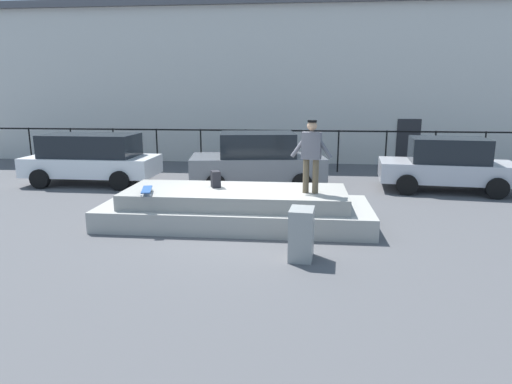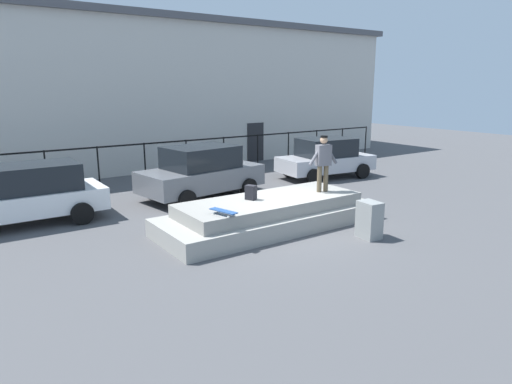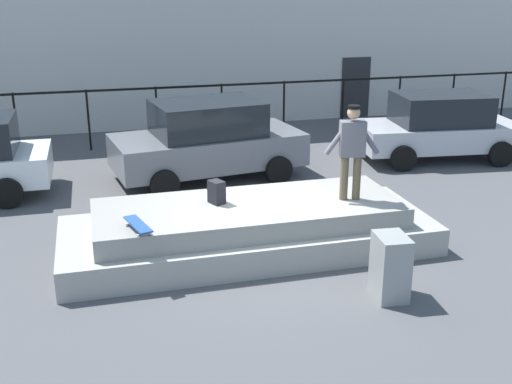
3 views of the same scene
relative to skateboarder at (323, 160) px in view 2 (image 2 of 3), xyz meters
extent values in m
plane|color=#4C4C4F|center=(-1.53, -0.04, -1.79)|extent=(60.00, 60.00, 0.00)
cube|color=#9E9B93|center=(-1.76, 0.22, -1.55)|extent=(6.38, 2.40, 0.48)
cube|color=gray|center=(-1.76, 0.22, -1.13)|extent=(5.23, 1.97, 0.35)
cylinder|color=brown|center=(-0.11, 0.02, -0.56)|extent=(0.14, 0.14, 0.78)
cylinder|color=brown|center=(0.11, -0.02, -0.56)|extent=(0.14, 0.14, 0.78)
cube|color=#595960|center=(0.00, 0.00, 0.13)|extent=(0.47, 0.32, 0.61)
cylinder|color=#595960|center=(-0.26, 0.05, 0.13)|extent=(0.43, 0.17, 0.56)
cylinder|color=#595960|center=(0.26, -0.05, 0.13)|extent=(0.43, 0.17, 0.56)
sphere|color=tan|center=(0.00, 0.00, 0.58)|extent=(0.22, 0.22, 0.22)
cylinder|color=black|center=(0.00, 0.00, 0.68)|extent=(0.25, 0.25, 0.05)
cube|color=#264C8C|center=(-3.69, -0.50, -0.85)|extent=(0.40, 0.82, 0.02)
cylinder|color=silver|center=(-3.72, -0.77, -0.93)|extent=(0.04, 0.06, 0.06)
cylinder|color=silver|center=(-3.53, -0.72, -0.93)|extent=(0.04, 0.06, 0.06)
cylinder|color=silver|center=(-3.85, -0.27, -0.93)|extent=(0.04, 0.06, 0.06)
cylinder|color=silver|center=(-3.66, -0.22, -0.93)|extent=(0.04, 0.06, 0.06)
cube|color=black|center=(-2.28, 0.40, -0.75)|extent=(0.29, 0.34, 0.40)
cube|color=white|center=(-7.39, 4.47, -1.15)|extent=(4.43, 1.89, 0.64)
cube|color=black|center=(-7.39, 4.47, -0.45)|extent=(3.11, 1.65, 0.76)
cylinder|color=black|center=(-6.01, 5.39, -1.47)|extent=(0.64, 0.23, 0.64)
cylinder|color=black|center=(-6.03, 3.51, -1.47)|extent=(0.64, 0.23, 0.64)
cube|color=slate|center=(-1.66, 4.45, -1.10)|extent=(4.58, 2.60, 0.74)
cube|color=black|center=(-1.66, 4.45, -0.35)|extent=(2.61, 2.08, 0.77)
cylinder|color=black|center=(-3.13, 5.27, -1.47)|extent=(0.67, 0.31, 0.64)
cylinder|color=black|center=(-2.84, 3.25, -1.47)|extent=(0.67, 0.31, 0.64)
cylinder|color=black|center=(-0.47, 5.65, -1.47)|extent=(0.67, 0.31, 0.64)
cylinder|color=black|center=(-0.18, 3.64, -1.47)|extent=(0.67, 0.31, 0.64)
cube|color=#B7B7BC|center=(4.41, 4.53, -1.16)|extent=(4.30, 2.24, 0.62)
cube|color=black|center=(4.41, 4.53, -0.47)|extent=(2.43, 1.82, 0.76)
cylinder|color=black|center=(3.24, 5.58, -1.47)|extent=(0.66, 0.29, 0.64)
cylinder|color=black|center=(3.04, 3.76, -1.47)|extent=(0.66, 0.29, 0.64)
cylinder|color=black|center=(5.78, 5.29, -1.47)|extent=(0.66, 0.29, 0.64)
cylinder|color=black|center=(5.58, 3.48, -1.47)|extent=(0.66, 0.29, 0.64)
cube|color=gray|center=(-0.19, -2.01, -1.30)|extent=(0.49, 0.64, 0.98)
cylinder|color=black|center=(-6.15, 7.74, -0.96)|extent=(0.06, 0.06, 1.66)
cylinder|color=black|center=(-4.30, 7.74, -0.96)|extent=(0.06, 0.06, 1.66)
cylinder|color=black|center=(-2.45, 7.74, -0.96)|extent=(0.06, 0.06, 1.66)
cylinder|color=black|center=(-0.61, 7.74, -0.96)|extent=(0.06, 0.06, 1.66)
cylinder|color=black|center=(1.24, 7.74, -0.96)|extent=(0.06, 0.06, 1.66)
cylinder|color=black|center=(3.09, 7.74, -0.96)|extent=(0.06, 0.06, 1.66)
cylinder|color=black|center=(4.93, 7.74, -0.96)|extent=(0.06, 0.06, 1.66)
cylinder|color=black|center=(6.78, 7.74, -0.96)|extent=(0.06, 0.06, 1.66)
cylinder|color=black|center=(8.62, 7.74, -0.96)|extent=(0.06, 0.06, 1.66)
cylinder|color=black|center=(10.47, 7.74, -0.96)|extent=(0.06, 0.06, 1.66)
cube|color=black|center=(-1.53, 7.74, -0.16)|extent=(24.00, 0.04, 0.06)
cube|color=beige|center=(-1.53, 14.13, 1.59)|extent=(29.64, 8.59, 6.76)
cube|color=#4C4C51|center=(-1.53, 14.13, 5.12)|extent=(30.23, 9.02, 0.30)
cube|color=#262628|center=(4.40, 9.83, -0.79)|extent=(1.00, 0.06, 2.00)
camera|label=1|loc=(-0.24, -10.00, 1.27)|focal=31.12mm
camera|label=2|loc=(-9.08, -9.64, 2.12)|focal=31.91mm
camera|label=3|loc=(-4.26, -9.55, 2.73)|focal=44.07mm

